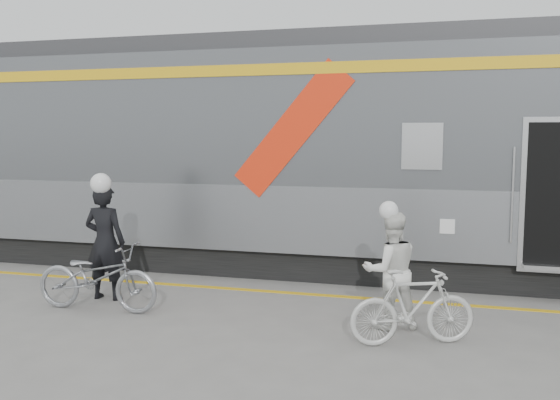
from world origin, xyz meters
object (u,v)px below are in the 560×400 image
(bicycle_right, at_px, (413,307))
(bicycle_left, at_px, (97,277))
(woman, at_px, (391,270))
(man, at_px, (105,242))

(bicycle_right, bearing_deg, bicycle_left, 64.44)
(bicycle_left, relative_size, woman, 1.21)
(man, distance_m, bicycle_right, 4.56)
(man, height_order, bicycle_left, man)
(man, relative_size, woman, 1.16)
(man, bearing_deg, bicycle_left, 108.82)
(bicycle_left, bearing_deg, woman, -86.88)
(man, distance_m, woman, 4.18)
(bicycle_left, xyz_separation_m, woman, (3.97, 0.30, 0.27))
(bicycle_left, height_order, woman, woman)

